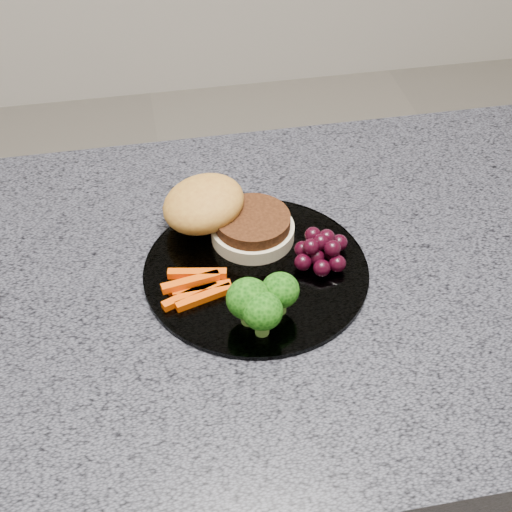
{
  "coord_description": "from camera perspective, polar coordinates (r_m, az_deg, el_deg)",
  "views": [
    {
      "loc": [
        -0.05,
        -0.57,
        1.48
      ],
      "look_at": [
        0.06,
        0.01,
        0.93
      ],
      "focal_mm": 50.0,
      "sensor_mm": 36.0,
      "label": 1
    }
  ],
  "objects": [
    {
      "name": "grape_bunch",
      "position": [
        0.82,
        5.25,
        0.48
      ],
      "size": [
        0.07,
        0.06,
        0.03
      ],
      "rotation": [
        0.0,
        0.0,
        -0.02
      ],
      "color": "black",
      "rests_on": "plate"
    },
    {
      "name": "island_cabinet",
      "position": [
        1.19,
        -2.76,
        -18.4
      ],
      "size": [
        1.2,
        0.6,
        0.86
      ],
      "primitive_type": "cube",
      "color": "brown",
      "rests_on": "ground"
    },
    {
      "name": "broccoli",
      "position": [
        0.74,
        0.44,
        -3.62
      ],
      "size": [
        0.08,
        0.07,
        0.06
      ],
      "rotation": [
        0.0,
        0.0,
        0.01
      ],
      "color": "#5E8D33",
      "rests_on": "plate"
    },
    {
      "name": "plate",
      "position": [
        0.82,
        0.0,
        -1.17
      ],
      "size": [
        0.26,
        0.26,
        0.01
      ],
      "primitive_type": "cylinder",
      "color": "white",
      "rests_on": "countertop"
    },
    {
      "name": "carrot_sticks",
      "position": [
        0.79,
        -4.79,
        -2.45
      ],
      "size": [
        0.08,
        0.05,
        0.02
      ],
      "rotation": [
        0.0,
        0.0,
        -0.09
      ],
      "color": "#E14803",
      "rests_on": "plate"
    },
    {
      "name": "burger",
      "position": [
        0.86,
        -2.83,
        3.29
      ],
      "size": [
        0.18,
        0.16,
        0.05
      ],
      "rotation": [
        0.0,
        0.0,
        -0.39
      ],
      "color": "beige",
      "rests_on": "plate"
    },
    {
      "name": "countertop",
      "position": [
        0.83,
        -3.79,
        -3.35
      ],
      "size": [
        1.2,
        0.6,
        0.04
      ],
      "primitive_type": "cube",
      "color": "#4B4B55",
      "rests_on": "island_cabinet"
    }
  ]
}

